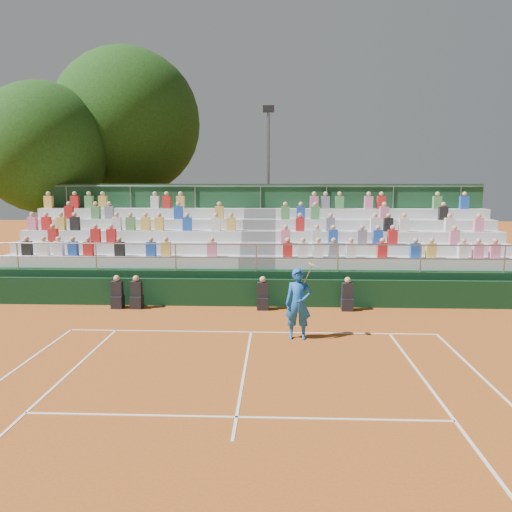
{
  "coord_description": "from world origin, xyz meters",
  "views": [
    {
      "loc": [
        0.74,
        -14.42,
        4.42
      ],
      "look_at": [
        0.0,
        3.5,
        1.8
      ],
      "focal_mm": 35.0,
      "sensor_mm": 36.0,
      "label": 1
    }
  ],
  "objects_px": {
    "tree_east": "(127,123)",
    "floodlight_mast": "(268,174)",
    "tennis_player": "(298,304)",
    "tree_west": "(43,148)"
  },
  "relations": [
    {
      "from": "tennis_player",
      "to": "floodlight_mast",
      "type": "distance_m",
      "value": 14.1
    },
    {
      "from": "floodlight_mast",
      "to": "tennis_player",
      "type": "bearing_deg",
      "value": -85.36
    },
    {
      "from": "tree_west",
      "to": "tennis_player",
      "type": "bearing_deg",
      "value": -42.12
    },
    {
      "from": "tree_east",
      "to": "floodlight_mast",
      "type": "height_order",
      "value": "tree_east"
    },
    {
      "from": "tennis_player",
      "to": "tree_east",
      "type": "xyz_separation_m",
      "value": [
        -9.06,
        14.56,
        6.76
      ]
    },
    {
      "from": "tree_west",
      "to": "tree_east",
      "type": "height_order",
      "value": "tree_east"
    },
    {
      "from": "tree_west",
      "to": "tree_east",
      "type": "xyz_separation_m",
      "value": [
        3.32,
        3.38,
        1.63
      ]
    },
    {
      "from": "tennis_player",
      "to": "tree_west",
      "type": "relative_size",
      "value": 0.24
    },
    {
      "from": "tree_east",
      "to": "floodlight_mast",
      "type": "distance_m",
      "value": 8.52
    },
    {
      "from": "tennis_player",
      "to": "tree_west",
      "type": "distance_m",
      "value": 17.45
    }
  ]
}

